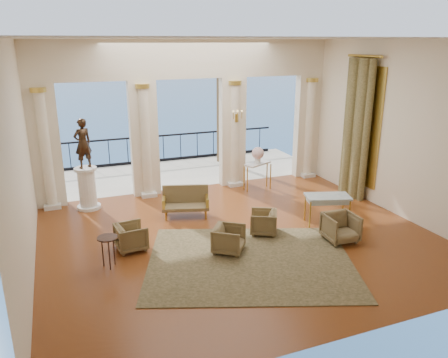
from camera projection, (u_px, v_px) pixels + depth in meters
name	position (u px, v px, depth m)	size (l,w,h in m)	color
floor	(239.00, 237.00, 10.36)	(9.00, 9.00, 0.00)	#4E210D
room_walls	(264.00, 125.00, 8.50)	(9.00, 9.00, 9.00)	white
arcade	(190.00, 107.00, 12.97)	(9.00, 0.56, 4.50)	beige
terrace	(175.00, 173.00, 15.52)	(10.00, 3.60, 0.10)	#B8B19C
balustrade	(164.00, 151.00, 16.80)	(9.00, 0.06, 1.03)	black
palm_tree	(219.00, 51.00, 15.68)	(2.00, 2.00, 4.50)	#4C3823
sea	(81.00, 114.00, 65.43)	(160.00, 160.00, 0.00)	#1B4E86
curtain	(356.00, 129.00, 12.57)	(0.33, 1.40, 4.09)	#4C4628
window_frame	(362.00, 126.00, 12.61)	(0.04, 1.60, 3.40)	gold
wall_sconce	(237.00, 117.00, 13.29)	(0.30, 0.11, 0.33)	gold
rug	(250.00, 261.00, 9.21)	(4.26, 3.32, 0.02)	#33371D
armchair_a	(229.00, 238.00, 9.56)	(0.64, 0.60, 0.65)	#43321B
armchair_b	(341.00, 226.00, 10.07)	(0.70, 0.66, 0.72)	#43321B
armchair_c	(263.00, 221.00, 10.48)	(0.61, 0.57, 0.63)	#43321B
armchair_d	(131.00, 236.00, 9.67)	(0.63, 0.59, 0.65)	#43321B
settee	(186.00, 201.00, 11.53)	(1.31, 0.84, 0.81)	#43321B
game_table	(328.00, 199.00, 10.94)	(1.22, 0.90, 0.75)	#9EBECC
pedestal	(87.00, 189.00, 11.98)	(0.64, 0.64, 1.18)	silver
statue	(83.00, 143.00, 11.59)	(0.49, 0.32, 1.34)	#312115
console_table	(257.00, 167.00, 13.52)	(0.96, 0.69, 0.85)	silver
urn	(258.00, 154.00, 13.39)	(0.38, 0.38, 0.50)	white
side_table	(108.00, 241.00, 8.83)	(0.41, 0.41, 0.67)	black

